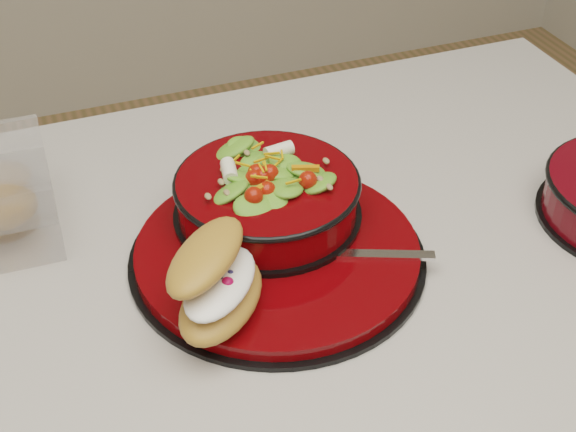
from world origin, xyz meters
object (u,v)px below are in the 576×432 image
object	(u,v)px
salad_bowl	(267,191)
croissant	(218,281)
dinner_plate	(278,253)
fork	(346,254)

from	to	relation	value
salad_bowl	croissant	xyz separation A→B (m)	(-0.09, -0.12, 0.00)
salad_bowl	croissant	distance (m)	0.15
dinner_plate	croissant	size ratio (longest dim) A/B	2.07
salad_bowl	fork	bearing A→B (deg)	-60.31
dinner_plate	salad_bowl	distance (m)	0.07
salad_bowl	fork	world-z (taller)	salad_bowl
dinner_plate	salad_bowl	bearing A→B (deg)	82.34
croissant	fork	bearing A→B (deg)	-39.34
salad_bowl	fork	xyz separation A→B (m)	(0.05, -0.09, -0.03)
dinner_plate	croissant	bearing A→B (deg)	-141.21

